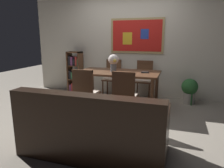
# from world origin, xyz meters

# --- Properties ---
(ground_plane) EXTENTS (12.00, 12.00, 0.00)m
(ground_plane) POSITION_xyz_m (0.00, 0.00, 0.00)
(ground_plane) COLOR gray
(wall_back_with_painting) EXTENTS (5.20, 0.14, 2.60)m
(wall_back_with_painting) POSITION_xyz_m (0.00, 1.60, 1.30)
(wall_back_with_painting) COLOR silver
(wall_back_with_painting) RESTS_ON ground_plane
(dining_table) EXTENTS (1.67, 0.90, 0.76)m
(dining_table) POSITION_xyz_m (0.03, 0.51, 0.67)
(dining_table) COLOR brown
(dining_table) RESTS_ON ground_plane
(dining_chair_near_right) EXTENTS (0.40, 0.41, 0.91)m
(dining_chair_near_right) POSITION_xyz_m (0.38, -0.27, 0.54)
(dining_chair_near_right) COLOR brown
(dining_chair_near_right) RESTS_ON ground_plane
(dining_chair_near_left) EXTENTS (0.40, 0.41, 0.91)m
(dining_chair_near_left) POSITION_xyz_m (-0.35, -0.29, 0.54)
(dining_chair_near_left) COLOR brown
(dining_chair_near_left) RESTS_ON ground_plane
(dining_chair_far_right) EXTENTS (0.40, 0.41, 0.91)m
(dining_chair_far_right) POSITION_xyz_m (0.43, 1.31, 0.54)
(dining_chair_far_right) COLOR brown
(dining_chair_far_right) RESTS_ON ground_plane
(dining_chair_far_left) EXTENTS (0.40, 0.41, 0.91)m
(dining_chair_far_left) POSITION_xyz_m (-0.35, 1.29, 0.54)
(dining_chair_far_left) COLOR brown
(dining_chair_far_left) RESTS_ON ground_plane
(leather_couch) EXTENTS (1.80, 0.84, 0.84)m
(leather_couch) POSITION_xyz_m (0.25, -1.34, 0.31)
(leather_couch) COLOR black
(leather_couch) RESTS_ON ground_plane
(bookshelf) EXTENTS (0.36, 0.28, 1.09)m
(bookshelf) POSITION_xyz_m (-1.40, 1.31, 0.51)
(bookshelf) COLOR brown
(bookshelf) RESTS_ON ground_plane
(potted_ivy) EXTENTS (0.35, 0.35, 0.58)m
(potted_ivy) POSITION_xyz_m (1.47, 1.22, 0.32)
(potted_ivy) COLOR #B2ADA3
(potted_ivy) RESTS_ON ground_plane
(flower_vase) EXTENTS (0.22, 0.21, 0.36)m
(flower_vase) POSITION_xyz_m (-0.06, 0.47, 0.98)
(flower_vase) COLOR slate
(flower_vase) RESTS_ON dining_table
(tv_remote) EXTENTS (0.16, 0.08, 0.02)m
(tv_remote) POSITION_xyz_m (0.58, 0.51, 0.77)
(tv_remote) COLOR black
(tv_remote) RESTS_ON dining_table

